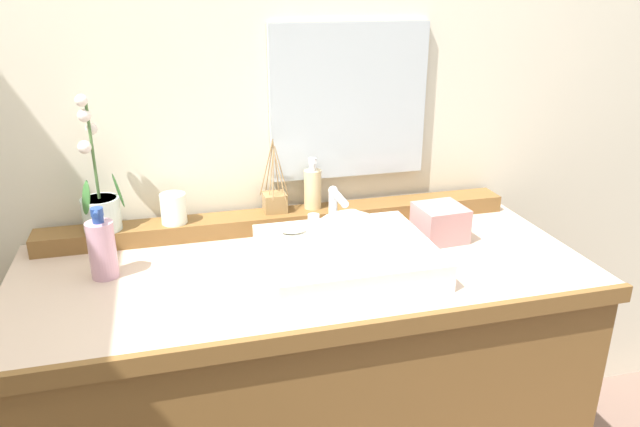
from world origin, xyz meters
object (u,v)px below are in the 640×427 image
Objects in this scene: soap_bar at (293,229)px; reed_diffuser at (275,201)px; tumbler_cup at (173,209)px; tissue_box at (440,223)px; lotion_bottle at (102,248)px; sink_basin at (348,259)px; potted_plant at (99,201)px; soap_dispenser at (313,188)px.

reed_diffuser is at bearing 91.53° from soap_bar.
tumbler_cup is 0.67× the size of tissue_box.
tissue_box reaches higher than soap_bar.
reed_diffuser is 1.71× the size of tissue_box.
lotion_bottle reaches higher than tumbler_cup.
lotion_bottle is at bearing 168.15° from sink_basin.
soap_dispenser is at bearing 1.88° from potted_plant.
sink_basin is 0.70m from potted_plant.
sink_basin reaches higher than tissue_box.
potted_plant is at bearing 152.38° from sink_basin.
soap_bar is 0.31× the size of reed_diffuser.
potted_plant is 0.50m from reed_diffuser.
potted_plant reaches higher than tissue_box.
lotion_bottle is at bearing -160.08° from soap_dispenser.
lotion_bottle is (0.01, -0.20, -0.06)m from potted_plant.
soap_bar is 0.37m from tumbler_cup.
soap_dispenser reaches higher than tumbler_cup.
sink_basin is 2.31× the size of lotion_bottle.
reed_diffuser reaches higher than sink_basin.
tissue_box is at bearing -25.83° from reed_diffuser.
potted_plant is at bearing -177.48° from reed_diffuser.
sink_basin is 1.14× the size of potted_plant.
lotion_bottle is (-0.48, 0.01, -0.00)m from soap_bar.
reed_diffuser reaches higher than soap_dispenser.
reed_diffuser is at bearing 154.17° from tissue_box.
soap_bar is at bearing -115.99° from soap_dispenser.
sink_basin is 6.14× the size of soap_bar.
soap_bar is 0.26m from soap_dispenser.
sink_basin is at bearing -44.01° from soap_bar.
soap_dispenser reaches higher than lotion_bottle.
tumbler_cup is 0.47× the size of lotion_bottle.
soap_bar is at bearing -22.69° from potted_plant.
potted_plant is at bearing 157.31° from soap_bar.
reed_diffuser is at bearing 179.22° from soap_dispenser.
potted_plant is at bearing -179.93° from tumbler_cup.
potted_plant is (-0.62, 0.32, 0.10)m from sink_basin.
potted_plant is at bearing 168.37° from tissue_box.
soap_bar is 0.54m from potted_plant.
soap_dispenser is 0.70× the size of reed_diffuser.
soap_bar is 0.44m from tissue_box.
potted_plant reaches higher than tumbler_cup.
potted_plant is at bearing -178.12° from soap_dispenser.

